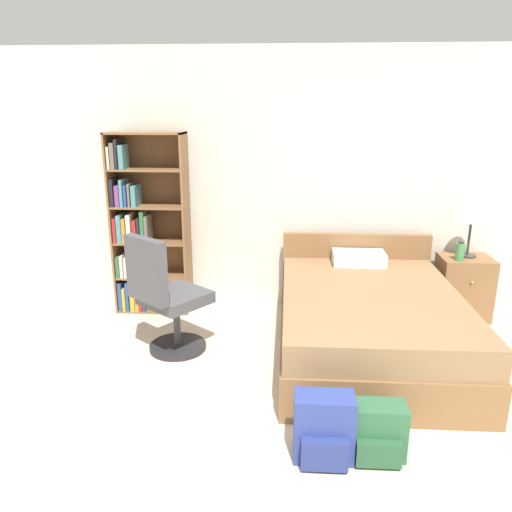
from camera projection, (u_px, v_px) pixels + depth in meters
wall_back at (299, 182)px, 5.05m from camera, size 9.00×0.06×2.60m
bookshelf at (142, 230)px, 5.00m from camera, size 0.74×0.34×1.80m
bed at (368, 320)px, 4.24m from camera, size 1.47×2.07×0.81m
office_chair at (166, 299)px, 4.15m from camera, size 0.71×0.72×1.05m
nightstand at (463, 287)px, 4.95m from camera, size 0.49×0.41×0.62m
table_lamp at (472, 214)px, 4.78m from camera, size 0.23×0.23×0.54m
water_bottle at (460, 251)px, 4.75m from camera, size 0.08×0.08×0.18m
backpack_green at (376, 432)px, 2.97m from camera, size 0.35×0.25×0.34m
backpack_blue at (324, 430)px, 2.94m from camera, size 0.36×0.26×0.42m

